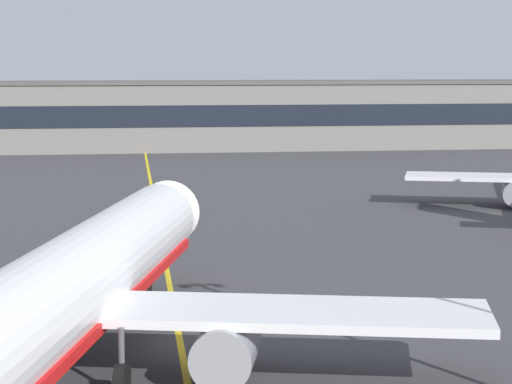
{
  "coord_description": "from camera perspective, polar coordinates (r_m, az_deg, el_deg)",
  "views": [
    {
      "loc": [
        -3.3,
        -27.92,
        12.17
      ],
      "look_at": [
        2.64,
        14.07,
        6.84
      ],
      "focal_mm": 74.59,
      "sensor_mm": 36.0,
      "label": 1
    }
  ],
  "objects": [
    {
      "name": "airliner_foreground",
      "position": [
        40.94,
        -10.23,
        -5.37
      ],
      "size": [
        32.2,
        40.92,
        11.65
      ],
      "color": "white",
      "rests_on": "ground"
    },
    {
      "name": "taxiway_centreline",
      "position": [
        59.27,
        -4.71,
        -4.71
      ],
      "size": [
        4.15,
        179.97,
        0.01
      ],
      "primitive_type": "cube",
      "rotation": [
        0.0,
        0.0,
        -0.02
      ],
      "color": "yellow",
      "rests_on": "ground"
    },
    {
      "name": "terminal_building",
      "position": [
        143.74,
        -8.87,
        4.05
      ],
      "size": [
        130.03,
        12.4,
        9.21
      ],
      "color": "slate",
      "rests_on": "ground"
    }
  ]
}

